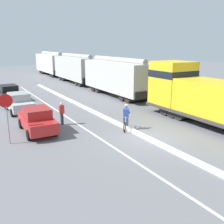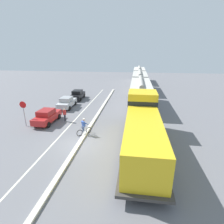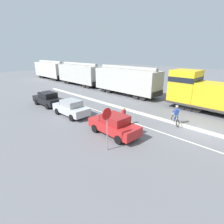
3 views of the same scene
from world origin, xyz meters
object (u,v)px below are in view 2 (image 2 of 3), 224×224
parked_car_black (78,95)px  parked_car_silver (67,102)px  cyclist (84,127)px  hopper_car_lead (140,93)px  parked_car_red (47,116)px  hopper_car_trailing (139,75)px  stop_sign (23,109)px  hopper_car_middle (140,81)px  locomotive (142,128)px  pedestrian_by_cars (65,115)px

parked_car_black → parked_car_silver: bearing=-90.2°
cyclist → parked_car_silver: bearing=121.2°
hopper_car_lead → parked_car_silver: size_ratio=2.51×
parked_car_red → parked_car_black: size_ratio=0.99×
cyclist → hopper_car_lead: bearing=61.5°
hopper_car_trailing → cyclist: bearing=-99.6°
parked_car_red → parked_car_silver: 6.00m
parked_car_black → stop_sign: (-2.01, -12.26, 1.21)m
stop_sign → hopper_car_trailing: bearing=68.4°
parked_car_red → hopper_car_middle: bearing=60.9°
hopper_car_lead → cyclist: hopper_car_lead is taller
hopper_car_lead → hopper_car_middle: (0.00, 11.60, 0.00)m
parked_car_red → locomotive: bearing=-20.9°
locomotive → hopper_car_lead: 12.16m
hopper_car_trailing → parked_car_silver: (-10.84, -25.20, -1.26)m
hopper_car_lead → parked_car_red: size_ratio=2.50×
hopper_car_lead → hopper_car_middle: bearing=90.0°
parked_car_black → stop_sign: bearing=-99.3°
hopper_car_middle → cyclist: hopper_car_middle is taller
parked_car_black → pedestrian_by_cars: size_ratio=2.64×
locomotive → parked_car_black: 18.65m
locomotive → hopper_car_lead: locomotive is taller
locomotive → hopper_car_trailing: locomotive is taller
parked_car_silver → parked_car_red: bearing=-90.6°
parked_car_silver → stop_sign: stop_sign is taller
parked_car_silver → stop_sign: bearing=-105.4°
cyclist → parked_car_red: bearing=154.5°
parked_car_red → parked_car_silver: bearing=89.4°
parked_car_red → pedestrian_by_cars: (1.90, 0.68, 0.03)m
parked_car_black → locomotive: bearing=-54.5°
hopper_car_trailing → parked_car_red: (-10.90, -31.20, -1.26)m
hopper_car_lead → parked_car_red: bearing=-143.7°
parked_car_red → stop_sign: bearing=-146.8°
hopper_car_middle → parked_car_black: size_ratio=2.48×
parked_car_silver → cyclist: size_ratio=2.46×
hopper_car_middle → stop_sign: 24.49m
hopper_car_middle → stop_sign: (-12.84, -20.86, -0.05)m
locomotive → hopper_car_trailing: bearing=90.0°
parked_car_red → parked_car_black: 10.99m
cyclist → parked_car_black: bearing=110.8°
parked_car_silver → pedestrian_by_cars: size_ratio=2.60×
locomotive → hopper_car_middle: bearing=90.0°
cyclist → pedestrian_by_cars: bearing=136.2°
hopper_car_trailing → stop_sign: size_ratio=3.68×
parked_car_silver → parked_car_black: bearing=89.8°
parked_car_red → stop_sign: 2.61m
parked_car_silver → stop_sign: size_ratio=1.46×
hopper_car_lead → pedestrian_by_cars: size_ratio=6.54×
locomotive → hopper_car_trailing: size_ratio=1.10×
parked_car_red → parked_car_silver: (0.06, 6.00, 0.00)m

